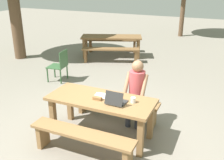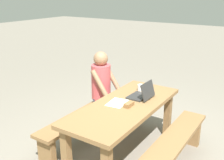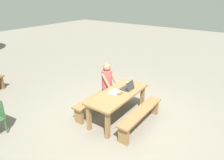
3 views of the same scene
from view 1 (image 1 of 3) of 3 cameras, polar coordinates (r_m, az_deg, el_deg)
ground_plane at (r=4.76m, az=-2.30°, el=-11.78°), size 30.00×30.00×0.00m
picnic_table_front at (r=4.45m, az=-2.42°, el=-5.26°), size 1.79×0.74×0.72m
bench_near at (r=4.10m, az=-6.49°, el=-12.43°), size 1.68×0.30×0.44m
bench_far at (r=5.10m, az=0.88°, el=-5.00°), size 1.68×0.30×0.44m
laptop at (r=4.19m, az=0.87°, el=-4.42°), size 0.31×0.29×0.23m
small_pouch at (r=4.34m, az=-3.15°, el=-3.96°), size 0.15×0.07×0.05m
paper_sheet at (r=4.49m, az=-1.93°, el=-3.38°), size 0.32×0.24×0.00m
coffee_mug at (r=4.25m, az=4.58°, el=-4.33°), size 0.08×0.08×0.09m
person_seated at (r=4.78m, az=5.23°, el=-1.87°), size 0.39×0.40×1.24m
plastic_chair at (r=7.06m, az=-11.21°, el=3.19°), size 0.49×0.49×0.83m
picnic_table_mid at (r=9.05m, az=-0.11°, el=8.75°), size 2.12×1.36×0.72m
bench_mid_south at (r=8.48m, az=-0.33°, el=6.08°), size 1.80×0.94×0.47m
bench_mid_north at (r=9.73m, az=0.08°, el=8.11°), size 1.80×0.94×0.47m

